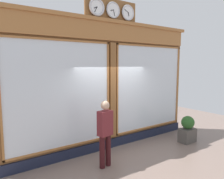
# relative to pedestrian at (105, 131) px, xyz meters

# --- Properties ---
(shop_facade) EXTENTS (6.46, 0.42, 4.46)m
(shop_facade) POSITION_rel_pedestrian_xyz_m (-0.87, -1.07, 1.03)
(shop_facade) COLOR brown
(shop_facade) RESTS_ON ground_plane
(pedestrian) EXTENTS (0.39, 0.28, 1.69)m
(pedestrian) POSITION_rel_pedestrian_xyz_m (0.00, 0.00, 0.00)
(pedestrian) COLOR #3A1316
(pedestrian) RESTS_ON ground_plane
(planter_box) EXTENTS (0.56, 0.36, 0.45)m
(planter_box) POSITION_rel_pedestrian_xyz_m (-3.17, 0.14, -0.70)
(planter_box) COLOR #4C4742
(planter_box) RESTS_ON ground_plane
(planter_shrub) EXTENTS (0.43, 0.43, 0.43)m
(planter_shrub) POSITION_rel_pedestrian_xyz_m (-3.17, 0.14, -0.26)
(planter_shrub) COLOR #285623
(planter_shrub) RESTS_ON planter_box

